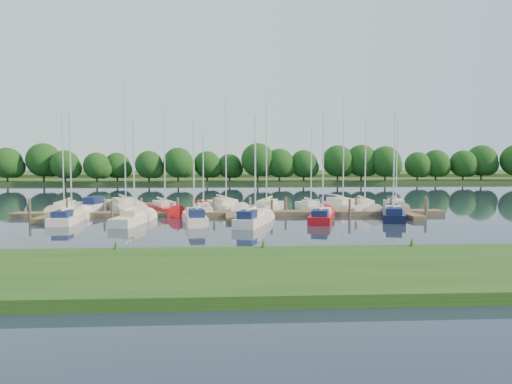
{
  "coord_description": "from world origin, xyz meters",
  "views": [
    {
      "loc": [
        -0.48,
        -38.41,
        5.45
      ],
      "look_at": [
        2.22,
        8.0,
        2.2
      ],
      "focal_mm": 35.0,
      "sensor_mm": 36.0,
      "label": 1
    }
  ],
  "objects": [
    {
      "name": "sailboat_n_4",
      "position": [
        -2.84,
        10.78,
        0.31
      ],
      "size": [
        2.09,
        6.29,
        8.04
      ],
      "rotation": [
        0.0,
        0.0,
        3.26
      ],
      "color": "silver",
      "rests_on": "ground"
    },
    {
      "name": "ground",
      "position": [
        0.0,
        0.0,
        0.0
      ],
      "size": [
        260.0,
        260.0,
        0.0
      ],
      "primitive_type": "plane",
      "color": "#182331",
      "rests_on": "ground"
    },
    {
      "name": "sailboat_s_4",
      "position": [
        7.69,
        3.76,
        0.32
      ],
      "size": [
        3.49,
        7.63,
        9.69
      ],
      "rotation": [
        0.0,
        0.0,
        -0.28
      ],
      "color": "#A60F14",
      "rests_on": "ground"
    },
    {
      "name": "sailboat_s_1",
      "position": [
        -8.2,
        2.93,
        0.28
      ],
      "size": [
        2.71,
        6.94,
        8.98
      ],
      "rotation": [
        0.0,
        0.0,
        -0.19
      ],
      "color": "silver",
      "rests_on": "ground"
    },
    {
      "name": "near_bank",
      "position": [
        0.0,
        -16.0,
        0.25
      ],
      "size": [
        90.0,
        10.0,
        0.5
      ],
      "primitive_type": "cube",
      "color": "#214513",
      "rests_on": "ground"
    },
    {
      "name": "sailboat_s_0",
      "position": [
        -13.76,
        4.43,
        0.32
      ],
      "size": [
        1.85,
        7.62,
        9.76
      ],
      "rotation": [
        0.0,
        0.0,
        0.01
      ],
      "color": "silver",
      "rests_on": "ground"
    },
    {
      "name": "distant_hill",
      "position": [
        0.0,
        100.0,
        0.7
      ],
      "size": [
        220.0,
        40.0,
        1.4
      ],
      "primitive_type": "cube",
      "color": "#355123",
      "rests_on": "ground"
    },
    {
      "name": "sailboat_s_3",
      "position": [
        1.68,
        1.66,
        0.34
      ],
      "size": [
        3.55,
        7.17,
        9.4
      ],
      "rotation": [
        0.0,
        0.0,
        -0.33
      ],
      "color": "silver",
      "rests_on": "ground"
    },
    {
      "name": "sailboat_n_3",
      "position": [
        -6.64,
        10.7,
        0.28
      ],
      "size": [
        4.59,
        8.1,
        10.57
      ],
      "rotation": [
        0.0,
        0.0,
        3.55
      ],
      "color": "#A60F14",
      "rests_on": "ground"
    },
    {
      "name": "treeline",
      "position": [
        -0.03,
        62.18,
        4.12
      ],
      "size": [
        146.37,
        9.33,
        8.27
      ],
      "color": "#38281C",
      "rests_on": "ground"
    },
    {
      "name": "sailboat_n_7",
      "position": [
        8.14,
        12.58,
        0.27
      ],
      "size": [
        2.31,
        6.87,
        8.72
      ],
      "rotation": [
        0.0,
        0.0,
        3.27
      ],
      "color": "silver",
      "rests_on": "ground"
    },
    {
      "name": "motorboat",
      "position": [
        -14.33,
        13.87,
        0.36
      ],
      "size": [
        2.4,
        5.36,
        1.72
      ],
      "rotation": [
        0.0,
        0.0,
        2.94
      ],
      "color": "silver",
      "rests_on": "ground"
    },
    {
      "name": "sailboat_n_6",
      "position": [
        3.53,
        11.4,
        0.28
      ],
      "size": [
        4.01,
        8.8,
        11.16
      ],
      "rotation": [
        0.0,
        0.0,
        2.87
      ],
      "color": "silver",
      "rests_on": "ground"
    },
    {
      "name": "sailboat_n_2",
      "position": [
        -10.95,
        13.42,
        0.27
      ],
      "size": [
        5.73,
        10.63,
        13.51
      ],
      "rotation": [
        0.0,
        0.0,
        3.52
      ],
      "color": "silver",
      "rests_on": "ground"
    },
    {
      "name": "sailboat_s_2",
      "position": [
        -3.16,
        2.58,
        0.35
      ],
      "size": [
        2.48,
        6.81,
        8.94
      ],
      "rotation": [
        0.0,
        0.0,
        0.16
      ],
      "color": "silver",
      "rests_on": "ground"
    },
    {
      "name": "sailboat_n_9",
      "position": [
        13.54,
        11.66,
        0.28
      ],
      "size": [
        1.96,
        7.81,
        10.09
      ],
      "rotation": [
        0.0,
        0.0,
        3.13
      ],
      "color": "silver",
      "rests_on": "ground"
    },
    {
      "name": "sailboat_n_5",
      "position": [
        -0.66,
        12.85,
        0.28
      ],
      "size": [
        4.56,
        9.18,
        11.7
      ],
      "rotation": [
        0.0,
        0.0,
        3.47
      ],
      "color": "silver",
      "rests_on": "ground"
    },
    {
      "name": "dock",
      "position": [
        0.0,
        7.31,
        0.2
      ],
      "size": [
        40.0,
        6.0,
        0.4
      ],
      "color": "#4A3C29",
      "rests_on": "ground"
    },
    {
      "name": "far_shore",
      "position": [
        0.0,
        75.0,
        0.3
      ],
      "size": [
        180.0,
        30.0,
        0.6
      ],
      "primitive_type": "cube",
      "color": "#2A461B",
      "rests_on": "ground"
    },
    {
      "name": "sailboat_n_10",
      "position": [
        17.47,
        13.56,
        0.31
      ],
      "size": [
        3.21,
        7.97,
        10.0
      ],
      "rotation": [
        0.0,
        0.0,
        2.93
      ],
      "color": "silver",
      "rests_on": "ground"
    },
    {
      "name": "sailboat_n_8",
      "position": [
        11.37,
        12.75,
        0.34
      ],
      "size": [
        4.17,
        9.52,
        12.03
      ],
      "rotation": [
        0.0,
        0.0,
        3.4
      ],
      "color": "silver",
      "rests_on": "ground"
    },
    {
      "name": "mooring_pilings",
      "position": [
        0.0,
        8.43,
        0.6
      ],
      "size": [
        38.24,
        2.84,
        2.0
      ],
      "color": "#473D33",
      "rests_on": "ground"
    },
    {
      "name": "sailboat_n_0",
      "position": [
        -16.66,
        12.1,
        0.27
      ],
      "size": [
        2.25,
        7.96,
        10.1
      ],
      "rotation": [
        0.0,
        0.0,
        3.2
      ],
      "color": "silver",
      "rests_on": "ground"
    },
    {
      "name": "sailboat_s_5",
      "position": [
        14.19,
        4.62,
        0.32
      ],
      "size": [
        3.66,
        7.75,
        9.9
      ],
      "rotation": [
        0.0,
        0.0,
        -0.3
      ],
      "color": "black",
      "rests_on": "ground"
    }
  ]
}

